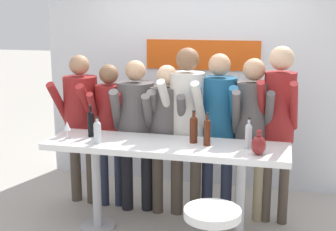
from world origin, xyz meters
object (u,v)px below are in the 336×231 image
object	(u,v)px
wine_bottle_2	(248,135)
person_far_right	(252,122)
person_center	(167,124)
person_far_left	(81,113)
person_center_left	(136,120)
tasting_table	(166,157)
wine_bottle_3	(97,131)
person_center_right	(187,114)
person_rightmost	(279,114)
person_right	(218,118)
wine_glass_0	(67,126)
decorative_vase	(259,145)
wine_bottle_1	(91,123)
wine_bottle_4	(207,131)
wine_bottle_0	(194,128)
person_left	(110,119)

from	to	relation	value
wine_bottle_2	person_far_right	bearing A→B (deg)	90.60
person_center	person_far_right	xyz separation A→B (m)	(0.89, 0.03, 0.07)
person_far_left	person_center_left	xyz separation A→B (m)	(0.67, -0.07, -0.03)
tasting_table	wine_bottle_3	xyz separation A→B (m)	(-0.63, -0.16, 0.26)
person_far_right	wine_bottle_3	bearing A→B (deg)	-157.45
person_center_right	wine_bottle_2	xyz separation A→B (m)	(0.68, -0.49, -0.05)
person_center_left	wine_bottle_3	xyz separation A→B (m)	(-0.17, -0.67, 0.04)
person_center_left	person_rightmost	size ratio (longest dim) A/B	0.91
person_right	wine_glass_0	bearing A→B (deg)	-155.19
person_right	decorative_vase	world-z (taller)	person_right
wine_bottle_1	tasting_table	bearing A→B (deg)	-4.24
person_right	person_center	bearing A→B (deg)	-172.26
decorative_vase	person_rightmost	bearing A→B (deg)	77.72
person_right	person_far_right	distance (m)	0.36
wine_glass_0	person_center_right	bearing A→B (deg)	28.51
person_right	wine_bottle_4	xyz separation A→B (m)	(-0.02, -0.57, -0.00)
wine_bottle_0	wine_bottle_1	size ratio (longest dim) A/B	0.98
person_rightmost	person_center	bearing A→B (deg)	-173.42
tasting_table	person_center	size ratio (longest dim) A/B	1.42
tasting_table	wine_bottle_0	distance (m)	0.39
wine_bottle_4	person_far_right	bearing A→B (deg)	54.22
person_left	person_rightmost	xyz separation A→B (m)	(1.81, -0.01, 0.16)
tasting_table	person_center_left	world-z (taller)	person_center_left
person_right	wine_bottle_4	world-z (taller)	person_right
tasting_table	wine_bottle_1	bearing A→B (deg)	175.76
tasting_table	wine_bottle_4	size ratio (longest dim) A/B	7.45
wine_bottle_2	wine_bottle_3	xyz separation A→B (m)	(-1.40, -0.17, -0.01)
wine_bottle_1	person_right	bearing A→B (deg)	23.91
person_center	wine_bottle_1	world-z (taller)	person_center
person_center_right	wine_bottle_0	bearing A→B (deg)	-64.89
person_center	decorative_vase	world-z (taller)	person_center
wine_bottle_0	wine_bottle_3	world-z (taller)	wine_bottle_0
person_left	wine_bottle_1	size ratio (longest dim) A/B	5.04
person_left	person_center	world-z (taller)	person_center
wine_bottle_0	person_far_right	bearing A→B (deg)	41.56
person_rightmost	wine_bottle_4	world-z (taller)	person_rightmost
person_rightmost	person_center_right	bearing A→B (deg)	-172.70
wine_bottle_3	wine_bottle_4	world-z (taller)	wine_bottle_4
person_right	person_rightmost	size ratio (longest dim) A/B	0.95
person_center_left	person_center	bearing A→B (deg)	-12.55
person_far_left	person_center_right	world-z (taller)	person_center_right
person_far_right	wine_glass_0	world-z (taller)	person_far_right
person_center_left	wine_glass_0	bearing A→B (deg)	-142.67
tasting_table	decorative_vase	size ratio (longest dim) A/B	10.57
wine_glass_0	person_left	bearing A→B (deg)	72.56
person_center_right	wine_bottle_4	bearing A→B (deg)	-53.81
tasting_table	person_right	distance (m)	0.77
person_left	decorative_vase	world-z (taller)	person_left
person_far_right	wine_bottle_0	xyz separation A→B (m)	(-0.52, -0.46, 0.02)
wine_bottle_2	wine_bottle_3	size ratio (longest dim) A/B	1.13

